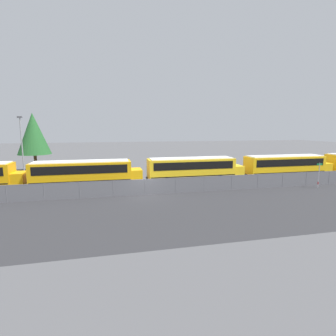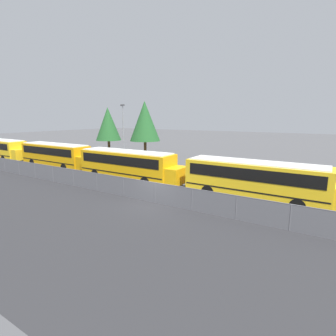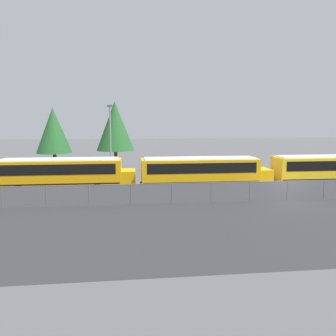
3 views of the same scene
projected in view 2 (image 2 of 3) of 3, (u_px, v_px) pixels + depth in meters
ground_plane at (155, 203)px, 19.67m from camera, size 200.00×200.00×0.00m
road_strip at (94, 232)px, 14.69m from camera, size 120.47×12.00×0.01m
fence at (155, 192)px, 19.51m from camera, size 86.54×0.07×1.58m
school_bus_0 at (1, 148)px, 38.83m from camera, size 11.67×2.53×3.07m
school_bus_1 at (56, 154)px, 32.53m from camera, size 11.67×2.53×3.07m
school_bus_2 at (128, 163)px, 25.79m from camera, size 11.67×2.53×3.07m
school_bus_3 at (257, 178)px, 19.53m from camera, size 11.67×2.53×3.07m
light_pole at (123, 131)px, 37.28m from camera, size 0.60×0.24×8.06m
tree_0 at (145, 121)px, 40.75m from camera, size 4.73×4.73×8.78m
tree_1 at (108, 124)px, 44.34m from camera, size 4.25×4.25×7.94m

